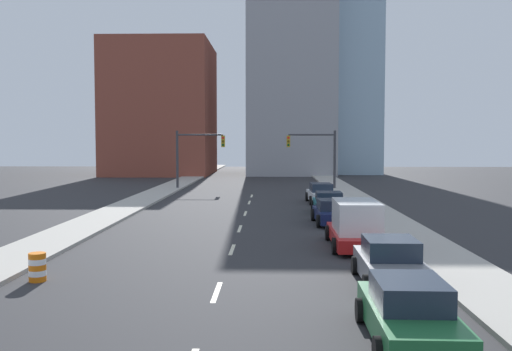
# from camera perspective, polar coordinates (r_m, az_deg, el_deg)

# --- Properties ---
(sidewalk_left) EXTENTS (2.81, 103.88, 0.16)m
(sidewalk_left) POSITION_cam_1_polar(r_m,az_deg,el_deg) (56.79, -8.62, -1.19)
(sidewalk_left) COLOR #ADA89E
(sidewalk_left) RESTS_ON ground
(sidewalk_right) EXTENTS (2.81, 103.88, 0.16)m
(sidewalk_right) POSITION_cam_1_polar(r_m,az_deg,el_deg) (56.29, 8.37, -1.23)
(sidewalk_right) COLOR #ADA89E
(sidewalk_right) RESTS_ON ground
(lane_stripe_at_13m) EXTENTS (0.16, 2.40, 0.01)m
(lane_stripe_at_13m) POSITION_cam_1_polar(r_m,az_deg,el_deg) (17.92, -3.96, -11.54)
(lane_stripe_at_13m) COLOR beige
(lane_stripe_at_13m) RESTS_ON ground
(lane_stripe_at_20m) EXTENTS (0.16, 2.40, 0.01)m
(lane_stripe_at_20m) POSITION_cam_1_polar(r_m,az_deg,el_deg) (24.61, -2.40, -7.40)
(lane_stripe_at_20m) COLOR beige
(lane_stripe_at_20m) RESTS_ON ground
(lane_stripe_at_26m) EXTENTS (0.16, 2.40, 0.01)m
(lane_stripe_at_26m) POSITION_cam_1_polar(r_m,az_deg,el_deg) (30.36, -1.63, -5.33)
(lane_stripe_at_26m) COLOR beige
(lane_stripe_at_26m) RESTS_ON ground
(lane_stripe_at_33m) EXTENTS (0.16, 2.40, 0.01)m
(lane_stripe_at_33m) POSITION_cam_1_polar(r_m,az_deg,el_deg) (36.66, -1.08, -3.81)
(lane_stripe_at_33m) COLOR beige
(lane_stripe_at_33m) RESTS_ON ground
(lane_stripe_at_39m) EXTENTS (0.16, 2.40, 0.01)m
(lane_stripe_at_39m) POSITION_cam_1_polar(r_m,az_deg,el_deg) (43.18, -0.67, -2.71)
(lane_stripe_at_39m) COLOR beige
(lane_stripe_at_39m) RESTS_ON ground
(lane_stripe_at_44m) EXTENTS (0.16, 2.40, 0.01)m
(lane_stripe_at_44m) POSITION_cam_1_polar(r_m,az_deg,el_deg) (48.28, -0.44, -2.06)
(lane_stripe_at_44m) COLOR beige
(lane_stripe_at_44m) RESTS_ON ground
(building_brick_left) EXTENTS (14.00, 16.00, 18.15)m
(building_brick_left) POSITION_cam_1_polar(r_m,az_deg,el_deg) (81.71, -9.40, 6.52)
(building_brick_left) COLOR brown
(building_brick_left) RESTS_ON ground
(building_office_center) EXTENTS (12.00, 20.00, 28.79)m
(building_office_center) POSITION_cam_1_polar(r_m,az_deg,el_deg) (84.72, 3.39, 10.06)
(building_office_center) COLOR #99999E
(building_office_center) RESTS_ON ground
(building_glass_right) EXTENTS (13.00, 20.00, 29.34)m
(building_glass_right) POSITION_cam_1_polar(r_m,az_deg,el_deg) (89.12, 7.36, 9.89)
(building_glass_right) COLOR #99B7CC
(building_glass_right) RESTS_ON ground
(traffic_signal_left) EXTENTS (4.72, 0.35, 5.65)m
(traffic_signal_left) POSITION_cam_1_polar(r_m,az_deg,el_deg) (55.08, -6.42, 2.47)
(traffic_signal_left) COLOR #38383D
(traffic_signal_left) RESTS_ON ground
(traffic_signal_right) EXTENTS (4.72, 0.35, 5.65)m
(traffic_signal_right) POSITION_cam_1_polar(r_m,az_deg,el_deg) (54.74, 6.39, 2.46)
(traffic_signal_right) COLOR #38383D
(traffic_signal_right) RESTS_ON ground
(traffic_barrel) EXTENTS (0.56, 0.56, 0.95)m
(traffic_barrel) POSITION_cam_1_polar(r_m,az_deg,el_deg) (20.41, -21.02, -8.55)
(traffic_barrel) COLOR orange
(traffic_barrel) RESTS_ON ground
(sedan_green) EXTENTS (2.12, 4.64, 1.47)m
(sedan_green) POSITION_cam_1_polar(r_m,az_deg,el_deg) (13.94, 15.06, -13.22)
(sedan_green) COLOR #1E6033
(sedan_green) RESTS_ON ground
(sedan_gray) EXTENTS (2.18, 4.39, 1.51)m
(sedan_gray) POSITION_cam_1_polar(r_m,az_deg,el_deg) (19.17, 13.27, -8.55)
(sedan_gray) COLOR slate
(sedan_gray) RESTS_ON ground
(box_truck_red) EXTENTS (2.39, 5.43, 2.06)m
(box_truck_red) POSITION_cam_1_polar(r_m,az_deg,el_deg) (25.27, 9.96, -4.93)
(box_truck_red) COLOR red
(box_truck_red) RESTS_ON ground
(sedan_navy) EXTENTS (2.16, 4.31, 1.38)m
(sedan_navy) POSITION_cam_1_polar(r_m,az_deg,el_deg) (32.25, 7.61, -3.70)
(sedan_navy) COLOR #141E47
(sedan_navy) RESTS_ON ground
(sedan_teal) EXTENTS (2.18, 4.37, 1.37)m
(sedan_teal) POSITION_cam_1_polar(r_m,az_deg,el_deg) (37.13, 7.28, -2.76)
(sedan_teal) COLOR #196B75
(sedan_teal) RESTS_ON ground
(sedan_white) EXTENTS (2.17, 4.71, 1.48)m
(sedan_white) POSITION_cam_1_polar(r_m,az_deg,el_deg) (43.09, 6.52, -1.84)
(sedan_white) COLOR silver
(sedan_white) RESTS_ON ground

